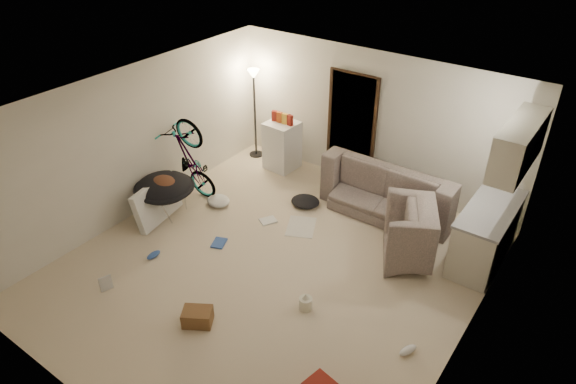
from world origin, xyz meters
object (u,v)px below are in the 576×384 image
Objects in this scene: saucer_chair at (165,192)px; juicer at (306,302)px; kitchen_counter at (485,235)px; bicycle at (192,176)px; armchair at (432,242)px; drink_case_a at (197,317)px; tv_box at (157,202)px; sofa at (391,192)px; floor_lamp at (254,95)px; mini_fridge at (282,145)px.

saucer_chair reaches higher than juicer.
bicycle is at bearing -165.18° from kitchen_counter.
armchair reaches higher than drink_case_a.
sofa is at bearing 29.81° from tv_box.
bicycle is at bearing 29.26° from sofa.
saucer_chair is 2.69m from drink_case_a.
floor_lamp reaches higher than drink_case_a.
sofa is (-1.72, 0.45, -0.11)m from kitchen_counter.
mini_fridge is at bearing 75.54° from saucer_chair.
floor_lamp is 1.80× the size of tv_box.
kitchen_counter is at bearing -76.86° from bicycle.
juicer is (0.16, -2.85, -0.23)m from sofa.
juicer is at bearing -111.63° from bicycle.
mini_fridge is 3.73× the size of juicer.
saucer_chair is (-4.12, -1.41, 0.08)m from armchair.
sofa is at bearing 1.05° from mini_fridge.
floor_lamp is 1.21× the size of kitchen_counter.
tv_box is at bearing -87.91° from floor_lamp.
floor_lamp is 2.70m from saucer_chair.
mini_fridge reaches higher than kitchen_counter.
bicycle is at bearing 73.90° from armchair.
armchair is 2.14m from juicer.
kitchen_counter is at bearing 165.11° from sofa.
sofa is 6.13× the size of drink_case_a.
bicycle is (-3.01, -1.70, 0.09)m from sofa.
armchair is 1.05× the size of saucer_chair.
tv_box is at bearing 174.42° from juicer.
sofa and tv_box have the same top height.
armchair is at bearing 18.83° from saucer_chair.
bicycle reaches higher than kitchen_counter.
drink_case_a is at bearing 77.79° from sofa.
floor_lamp is 1.11× the size of bicycle.
sofa reaches higher than drink_case_a.
mini_fridge is 3.92m from juicer.
kitchen_counter is 4.89m from bicycle.
juicer is (2.54, -2.95, -0.37)m from mini_fridge.
sofa is 2.18× the size of armchair.
floor_lamp reaches higher than bicycle.
floor_lamp is 1.11m from mini_fridge.
juicer is (0.99, 1.03, -0.00)m from drink_case_a.
tv_box reaches higher than drink_case_a.
floor_lamp is 1.72× the size of armchair.
armchair is at bearing 139.32° from sofa.
floor_lamp reaches higher than juicer.
kitchen_counter reaches higher than tv_box.
juicer is at bearing -15.93° from tv_box.
sofa is at bearing 165.30° from kitchen_counter.
drink_case_a is (2.19, -1.34, -0.22)m from tv_box.
bicycle is (-4.73, -1.25, -0.01)m from kitchen_counter.
armchair is 0.65× the size of bicycle.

